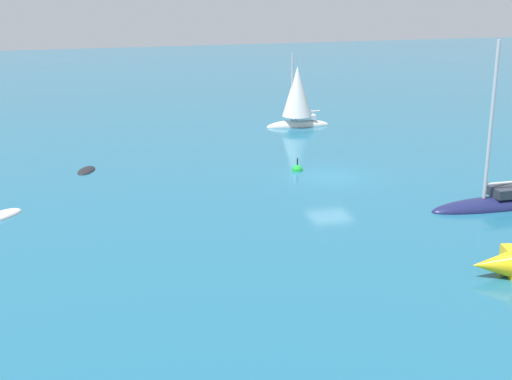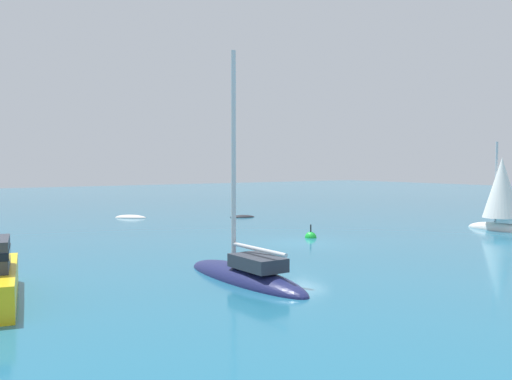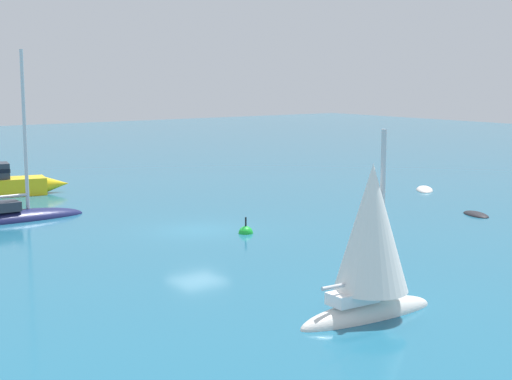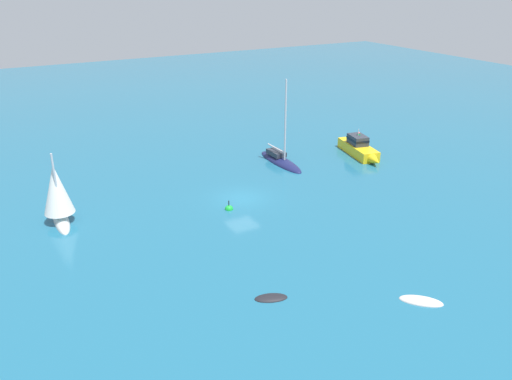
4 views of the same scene
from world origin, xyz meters
TOP-DOWN VIEW (x-y plane):
  - ground_plane at (0.00, 0.00)m, footprint 160.00×160.00m
  - skiff at (13.96, -5.27)m, footprint 1.57×2.20m
  - sloop at (-2.75, -14.38)m, footprint 5.12×2.39m
  - tender at (18.51, 2.33)m, footprint 2.52×2.54m
  - yacht at (-6.23, 7.61)m, footprint 7.34×1.73m
  - channel_buoy at (1.45, -1.95)m, footprint 0.68×0.68m

SIDE VIEW (x-z plane):
  - ground_plane at x=0.00m, z-range 0.00..0.00m
  - skiff at x=13.96m, z-range -0.18..0.18m
  - tender at x=18.51m, z-range -0.25..0.25m
  - channel_buoy at x=1.45m, z-range -0.55..0.56m
  - yacht at x=-6.23m, z-range -4.40..4.71m
  - sloop at x=-2.75m, z-range -1.00..5.25m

